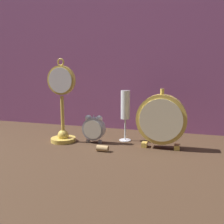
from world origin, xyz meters
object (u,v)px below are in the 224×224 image
object	(u,v)px
mantel_clock_silver	(161,120)
champagne_flute	(125,109)
pocket_watch_on_stand	(62,108)
wine_cork	(102,148)
alarm_clock_twin_bell	(94,128)

from	to	relation	value
mantel_clock_silver	champagne_flute	bearing A→B (deg)	157.37
pocket_watch_on_stand	wine_cork	bearing A→B (deg)	-20.59
pocket_watch_on_stand	mantel_clock_silver	bearing A→B (deg)	3.44
mantel_clock_silver	wine_cork	distance (m)	0.24
wine_cork	alarm_clock_twin_bell	bearing A→B (deg)	125.76
pocket_watch_on_stand	alarm_clock_twin_bell	bearing A→B (deg)	9.29
mantel_clock_silver	alarm_clock_twin_bell	bearing A→B (deg)	-179.38
champagne_flute	pocket_watch_on_stand	bearing A→B (deg)	-160.12
wine_cork	champagne_flute	bearing A→B (deg)	73.97
champagne_flute	mantel_clock_silver	bearing A→B (deg)	-22.63
mantel_clock_silver	wine_cork	bearing A→B (deg)	-153.96
pocket_watch_on_stand	champagne_flute	size ratio (longest dim) A/B	1.60
alarm_clock_twin_bell	mantel_clock_silver	xyz separation A→B (m)	(0.26, 0.00, 0.05)
champagne_flute	alarm_clock_twin_bell	bearing A→B (deg)	-149.76
wine_cork	pocket_watch_on_stand	bearing A→B (deg)	159.41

